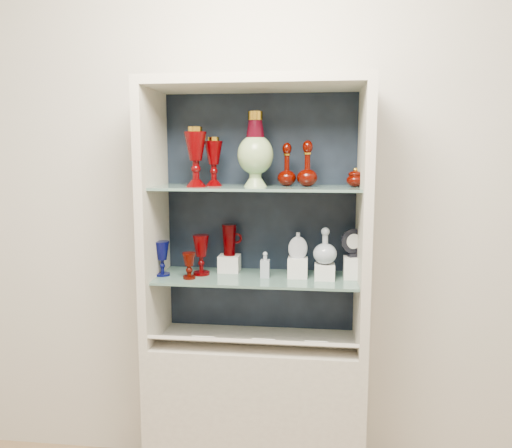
# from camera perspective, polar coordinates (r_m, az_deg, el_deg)

# --- Properties ---
(wall_back) EXTENTS (3.50, 0.02, 2.80)m
(wall_back) POSITION_cam_1_polar(r_m,az_deg,el_deg) (2.47, 0.60, 3.02)
(wall_back) COLOR silver
(wall_back) RESTS_ON ground
(cabinet_base) EXTENTS (1.00, 0.40, 0.75)m
(cabinet_base) POSITION_cam_1_polar(r_m,az_deg,el_deg) (2.56, 0.00, -20.92)
(cabinet_base) COLOR #BFB5A2
(cabinet_base) RESTS_ON ground
(cabinet_back_panel) EXTENTS (0.98, 0.02, 1.15)m
(cabinet_back_panel) POSITION_cam_1_polar(r_m,az_deg,el_deg) (2.45, 0.52, 1.21)
(cabinet_back_panel) COLOR black
(cabinet_back_panel) RESTS_ON cabinet_base
(cabinet_side_left) EXTENTS (0.04, 0.40, 1.15)m
(cabinet_side_left) POSITION_cam_1_polar(r_m,az_deg,el_deg) (2.36, -11.63, 0.79)
(cabinet_side_left) COLOR #BFB5A2
(cabinet_side_left) RESTS_ON cabinet_base
(cabinet_side_right) EXTENTS (0.04, 0.40, 1.15)m
(cabinet_side_right) POSITION_cam_1_polar(r_m,az_deg,el_deg) (2.26, 12.20, 0.43)
(cabinet_side_right) COLOR #BFB5A2
(cabinet_side_right) RESTS_ON cabinet_base
(cabinet_top_cap) EXTENTS (1.00, 0.40, 0.04)m
(cabinet_top_cap) POSITION_cam_1_polar(r_m,az_deg,el_deg) (2.26, 0.00, 15.75)
(cabinet_top_cap) COLOR #BFB5A2
(cabinet_top_cap) RESTS_ON cabinet_side_left
(shelf_lower) EXTENTS (0.92, 0.34, 0.01)m
(shelf_lower) POSITION_cam_1_polar(r_m,az_deg,el_deg) (2.33, 0.06, -6.16)
(shelf_lower) COLOR slate
(shelf_lower) RESTS_ON cabinet_side_left
(shelf_upper) EXTENTS (0.92, 0.34, 0.01)m
(shelf_upper) POSITION_cam_1_polar(r_m,az_deg,el_deg) (2.27, 0.06, 4.18)
(shelf_upper) COLOR slate
(shelf_upper) RESTS_ON cabinet_side_left
(label_ledge) EXTENTS (0.92, 0.17, 0.09)m
(label_ledge) POSITION_cam_1_polar(r_m,az_deg,el_deg) (2.29, -0.33, -13.38)
(label_ledge) COLOR #BFB5A2
(label_ledge) RESTS_ON cabinet_base
(label_card_0) EXTENTS (0.10, 0.06, 0.03)m
(label_card_0) POSITION_cam_1_polar(r_m,az_deg,el_deg) (2.27, 6.89, -13.24)
(label_card_0) COLOR white
(label_card_0) RESTS_ON label_ledge
(label_card_1) EXTENTS (0.10, 0.06, 0.03)m
(label_card_1) POSITION_cam_1_polar(r_m,az_deg,el_deg) (2.32, -5.91, -12.73)
(label_card_1) COLOR white
(label_card_1) RESTS_ON label_ledge
(label_card_2) EXTENTS (0.10, 0.06, 0.03)m
(label_card_2) POSITION_cam_1_polar(r_m,az_deg,el_deg) (2.28, 0.92, -13.08)
(label_card_2) COLOR white
(label_card_2) RESTS_ON label_ledge
(pedestal_lamp_left) EXTENTS (0.13, 0.13, 0.26)m
(pedestal_lamp_left) POSITION_cam_1_polar(r_m,az_deg,el_deg) (2.25, -6.91, 7.60)
(pedestal_lamp_left) COLOR #4F0001
(pedestal_lamp_left) RESTS_ON shelf_upper
(pedestal_lamp_right) EXTENTS (0.10, 0.10, 0.22)m
(pedestal_lamp_right) POSITION_cam_1_polar(r_m,az_deg,el_deg) (2.30, -4.86, 7.12)
(pedestal_lamp_right) COLOR #4F0001
(pedestal_lamp_right) RESTS_ON shelf_upper
(enamel_urn) EXTENTS (0.17, 0.17, 0.33)m
(enamel_urn) POSITION_cam_1_polar(r_m,az_deg,el_deg) (2.24, -0.07, 8.53)
(enamel_urn) COLOR #084F1C
(enamel_urn) RESTS_ON shelf_upper
(ruby_decanter_a) EXTENTS (0.10, 0.10, 0.22)m
(ruby_decanter_a) POSITION_cam_1_polar(r_m,az_deg,el_deg) (2.28, 3.55, 7.10)
(ruby_decanter_a) COLOR #410600
(ruby_decanter_a) RESTS_ON shelf_upper
(ruby_decanter_b) EXTENTS (0.12, 0.12, 0.22)m
(ruby_decanter_b) POSITION_cam_1_polar(r_m,az_deg,el_deg) (2.26, 5.90, 7.04)
(ruby_decanter_b) COLOR #410600
(ruby_decanter_b) RESTS_ON shelf_upper
(lidded_bowl) EXTENTS (0.08, 0.08, 0.09)m
(lidded_bowl) POSITION_cam_1_polar(r_m,az_deg,el_deg) (2.26, 11.27, 5.28)
(lidded_bowl) COLOR #410600
(lidded_bowl) RESTS_ON shelf_upper
(cobalt_goblet) EXTENTS (0.08, 0.08, 0.16)m
(cobalt_goblet) POSITION_cam_1_polar(r_m,az_deg,el_deg) (2.37, -10.67, -3.90)
(cobalt_goblet) COLOR #080A44
(cobalt_goblet) RESTS_ON shelf_lower
(ruby_goblet_tall) EXTENTS (0.08, 0.08, 0.19)m
(ruby_goblet_tall) POSITION_cam_1_polar(r_m,az_deg,el_deg) (2.36, -6.29, -3.55)
(ruby_goblet_tall) COLOR #4F0001
(ruby_goblet_tall) RESTS_ON shelf_lower
(ruby_goblet_small) EXTENTS (0.07, 0.07, 0.12)m
(ruby_goblet_small) POSITION_cam_1_polar(r_m,az_deg,el_deg) (2.30, -7.65, -4.76)
(ruby_goblet_small) COLOR #410600
(ruby_goblet_small) RESTS_ON shelf_lower
(riser_ruby_pitcher) EXTENTS (0.10, 0.10, 0.08)m
(riser_ruby_pitcher) POSITION_cam_1_polar(r_m,az_deg,el_deg) (2.42, -3.05, -4.51)
(riser_ruby_pitcher) COLOR silver
(riser_ruby_pitcher) RESTS_ON shelf_lower
(ruby_pitcher) EXTENTS (0.12, 0.09, 0.15)m
(ruby_pitcher) POSITION_cam_1_polar(r_m,az_deg,el_deg) (2.40, -3.07, -1.83)
(ruby_pitcher) COLOR #4F0001
(ruby_pitcher) RESTS_ON riser_ruby_pitcher
(clear_square_bottle) EXTENTS (0.04, 0.04, 0.12)m
(clear_square_bottle) POSITION_cam_1_polar(r_m,az_deg,el_deg) (2.30, 1.05, -4.66)
(clear_square_bottle) COLOR #939EAC
(clear_square_bottle) RESTS_ON shelf_lower
(riser_flat_flask) EXTENTS (0.09, 0.09, 0.09)m
(riser_flat_flask) POSITION_cam_1_polar(r_m,az_deg,el_deg) (2.32, 4.78, -4.98)
(riser_flat_flask) COLOR silver
(riser_flat_flask) RESTS_ON shelf_lower
(flat_flask) EXTENTS (0.09, 0.04, 0.12)m
(flat_flask) POSITION_cam_1_polar(r_m,az_deg,el_deg) (2.30, 4.81, -2.39)
(flat_flask) COLOR #A7ADBA
(flat_flask) RESTS_ON riser_flat_flask
(riser_clear_round_decanter) EXTENTS (0.09, 0.09, 0.07)m
(riser_clear_round_decanter) POSITION_cam_1_polar(r_m,az_deg,el_deg) (2.30, 7.84, -5.41)
(riser_clear_round_decanter) COLOR silver
(riser_clear_round_decanter) RESTS_ON shelf_lower
(clear_round_decanter) EXTENTS (0.12, 0.12, 0.16)m
(clear_round_decanter) POSITION_cam_1_polar(r_m,az_deg,el_deg) (2.27, 7.90, -2.60)
(clear_round_decanter) COLOR #939EAC
(clear_round_decanter) RESTS_ON riser_clear_round_decanter
(riser_cameo_medallion) EXTENTS (0.08, 0.08, 0.10)m
(riser_cameo_medallion) POSITION_cam_1_polar(r_m,az_deg,el_deg) (2.33, 10.96, -4.92)
(riser_cameo_medallion) COLOR silver
(riser_cameo_medallion) RESTS_ON shelf_lower
(cameo_medallion) EXTENTS (0.12, 0.08, 0.13)m
(cameo_medallion) POSITION_cam_1_polar(r_m,az_deg,el_deg) (2.31, 11.04, -2.08)
(cameo_medallion) COLOR black
(cameo_medallion) RESTS_ON riser_cameo_medallion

